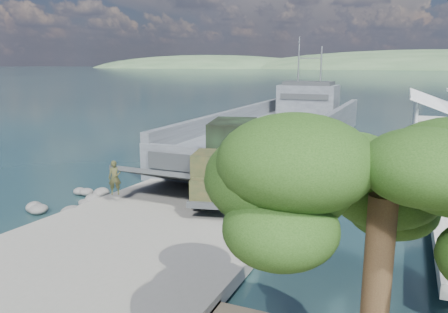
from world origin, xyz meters
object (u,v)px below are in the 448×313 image
military_truck (229,159)px  overhang_tree (360,195)px  landing_craft (281,135)px  soldier (115,185)px

military_truck → overhang_tree: overhang_tree is taller
military_truck → overhang_tree: size_ratio=1.24×
landing_craft → overhang_tree: bearing=-71.3°
landing_craft → soldier: size_ratio=21.58×
military_truck → soldier: bearing=-155.7°
soldier → landing_craft: bearing=48.0°
overhang_tree → military_truck: bearing=121.7°
soldier → military_truck: bearing=3.1°
landing_craft → soldier: landing_craft is taller
military_truck → soldier: (-4.75, -3.64, -1.00)m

